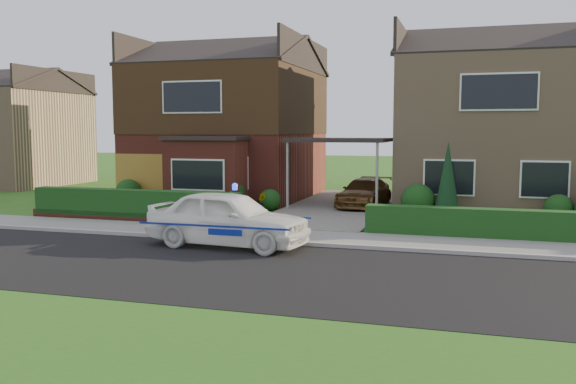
% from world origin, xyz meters
% --- Properties ---
extents(ground, '(120.00, 120.00, 0.00)m').
position_xyz_m(ground, '(0.00, 0.00, 0.00)').
color(ground, '#275416').
rests_on(ground, ground).
extents(road, '(60.00, 6.00, 0.02)m').
position_xyz_m(road, '(0.00, 0.00, 0.00)').
color(road, black).
rests_on(road, ground).
extents(kerb, '(60.00, 0.16, 0.12)m').
position_xyz_m(kerb, '(0.00, 3.05, 0.06)').
color(kerb, '#9E9993').
rests_on(kerb, ground).
extents(sidewalk, '(60.00, 2.00, 0.10)m').
position_xyz_m(sidewalk, '(0.00, 4.10, 0.05)').
color(sidewalk, slate).
rests_on(sidewalk, ground).
extents(grass_verge, '(60.00, 4.00, 0.01)m').
position_xyz_m(grass_verge, '(0.00, -5.00, 0.00)').
color(grass_verge, '#275416').
rests_on(grass_verge, ground).
extents(driveway, '(3.80, 12.00, 0.12)m').
position_xyz_m(driveway, '(0.00, 11.00, 0.06)').
color(driveway, '#666059').
rests_on(driveway, ground).
extents(house_left, '(7.50, 9.53, 7.25)m').
position_xyz_m(house_left, '(-5.78, 13.90, 3.81)').
color(house_left, maroon).
rests_on(house_left, ground).
extents(house_right, '(7.50, 8.06, 7.25)m').
position_xyz_m(house_right, '(5.80, 13.99, 3.66)').
color(house_right, tan).
rests_on(house_right, ground).
extents(carport_link, '(3.80, 3.00, 2.77)m').
position_xyz_m(carport_link, '(0.00, 10.95, 2.66)').
color(carport_link, black).
rests_on(carport_link, ground).
extents(garage_door, '(2.20, 0.10, 2.10)m').
position_xyz_m(garage_door, '(-8.25, 9.96, 1.05)').
color(garage_door, brown).
rests_on(garage_door, ground).
extents(dwarf_wall, '(7.70, 0.25, 0.36)m').
position_xyz_m(dwarf_wall, '(-5.80, 5.30, 0.18)').
color(dwarf_wall, maroon).
rests_on(dwarf_wall, ground).
extents(hedge_left, '(7.50, 0.55, 0.90)m').
position_xyz_m(hedge_left, '(-5.80, 5.45, 0.00)').
color(hedge_left, black).
rests_on(hedge_left, ground).
extents(hedge_right, '(7.50, 0.55, 0.80)m').
position_xyz_m(hedge_right, '(5.80, 5.35, 0.00)').
color(hedge_right, black).
rests_on(hedge_right, ground).
extents(shrub_left_far, '(1.08, 1.08, 1.08)m').
position_xyz_m(shrub_left_far, '(-8.50, 9.50, 0.54)').
color(shrub_left_far, black).
rests_on(shrub_left_far, ground).
extents(shrub_left_mid, '(1.32, 1.32, 1.32)m').
position_xyz_m(shrub_left_mid, '(-4.00, 9.30, 0.66)').
color(shrub_left_mid, black).
rests_on(shrub_left_mid, ground).
extents(shrub_left_near, '(0.84, 0.84, 0.84)m').
position_xyz_m(shrub_left_near, '(-2.40, 9.60, 0.42)').
color(shrub_left_near, black).
rests_on(shrub_left_near, ground).
extents(shrub_right_near, '(1.20, 1.20, 1.20)m').
position_xyz_m(shrub_right_near, '(3.20, 9.40, 0.60)').
color(shrub_right_near, black).
rests_on(shrub_right_near, ground).
extents(shrub_right_mid, '(0.96, 0.96, 0.96)m').
position_xyz_m(shrub_right_mid, '(7.80, 9.50, 0.48)').
color(shrub_right_mid, black).
rests_on(shrub_right_mid, ground).
extents(conifer_a, '(0.90, 0.90, 2.60)m').
position_xyz_m(conifer_a, '(4.20, 9.20, 1.30)').
color(conifer_a, black).
rests_on(conifer_a, ground).
extents(neighbour_left, '(6.50, 7.00, 5.20)m').
position_xyz_m(neighbour_left, '(-20.00, 16.00, 2.60)').
color(neighbour_left, tan).
rests_on(neighbour_left, ground).
extents(police_car, '(4.03, 4.52, 1.66)m').
position_xyz_m(police_car, '(-1.15, 2.40, 0.75)').
color(police_car, white).
rests_on(police_car, ground).
extents(driveway_car, '(1.91, 3.85, 1.08)m').
position_xyz_m(driveway_car, '(1.00, 11.05, 0.66)').
color(driveway_car, brown).
rests_on(driveway_car, driveway).
extents(potted_plant_a, '(0.38, 0.28, 0.68)m').
position_xyz_m(potted_plant_a, '(-7.72, 6.00, 0.34)').
color(potted_plant_a, gray).
rests_on(potted_plant_a, ground).
extents(potted_plant_b, '(0.53, 0.50, 0.77)m').
position_xyz_m(potted_plant_b, '(-2.50, 8.80, 0.38)').
color(potted_plant_b, gray).
rests_on(potted_plant_b, ground).
extents(potted_plant_c, '(0.52, 0.52, 0.82)m').
position_xyz_m(potted_plant_c, '(-2.50, 7.37, 0.41)').
color(potted_plant_c, gray).
rests_on(potted_plant_c, ground).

